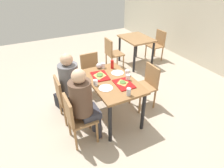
{
  "coord_description": "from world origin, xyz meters",
  "views": [
    {
      "loc": [
        2.43,
        -1.24,
        2.39
      ],
      "look_at": [
        0.0,
        0.0,
        0.69
      ],
      "focal_mm": 30.52,
      "sensor_mm": 36.0,
      "label": 1
    }
  ],
  "objects": [
    {
      "name": "handbag",
      "position": [
        -0.64,
        -0.76,
        0.14
      ],
      "size": [
        0.35,
        0.24,
        0.28
      ],
      "primitive_type": "cube",
      "rotation": [
        0.0,
        0.0,
        0.29
      ],
      "color": "black",
      "rests_on": "ground_plane"
    },
    {
      "name": "background_table",
      "position": [
        -1.67,
        1.58,
        0.63
      ],
      "size": [
        0.9,
        0.7,
        0.77
      ],
      "color": "#9E7247",
      "rests_on": "ground_plane"
    },
    {
      "name": "chair_left_end",
      "position": [
        -0.97,
        0.0,
        0.49
      ],
      "size": [
        0.4,
        0.4,
        0.84
      ],
      "color": "#9E7247",
      "rests_on": "ground_plane"
    },
    {
      "name": "plastic_cup_d",
      "position": [
        0.12,
        0.23,
        0.82
      ],
      "size": [
        0.07,
        0.07,
        0.1
      ],
      "primitive_type": "cylinder",
      "color": "white",
      "rests_on": "main_table"
    },
    {
      "name": "condiment_bottle",
      "position": [
        -0.38,
        0.2,
        0.85
      ],
      "size": [
        0.06,
        0.06,
        0.16
      ],
      "primitive_type": "cylinder",
      "color": "red",
      "rests_on": "main_table"
    },
    {
      "name": "tray_red_near",
      "position": [
        -0.21,
        -0.13,
        0.77
      ],
      "size": [
        0.39,
        0.3,
        0.02
      ],
      "primitive_type": "cube",
      "rotation": [
        0.0,
        0.0,
        -0.12
      ],
      "color": "#B21414",
      "rests_on": "main_table"
    },
    {
      "name": "paper_plate_near_edge",
      "position": [
        0.18,
        -0.2,
        0.77
      ],
      "size": [
        0.22,
        0.22,
        0.01
      ],
      "primitive_type": "cylinder",
      "color": "white",
      "rests_on": "main_table"
    },
    {
      "name": "soda_can",
      "position": [
        0.5,
        0.02,
        0.83
      ],
      "size": [
        0.07,
        0.07,
        0.12
      ],
      "primitive_type": "cylinder",
      "color": "#B7BCC6",
      "rests_on": "main_table"
    },
    {
      "name": "plastic_cup_c",
      "position": [
        -0.47,
        0.05,
        0.82
      ],
      "size": [
        0.07,
        0.07,
        0.1
      ],
      "primitive_type": "cylinder",
      "color": "white",
      "rests_on": "main_table"
    },
    {
      "name": "paper_plate_center",
      "position": [
        -0.18,
        0.2,
        0.77
      ],
      "size": [
        0.22,
        0.22,
        0.01
      ],
      "primitive_type": "cylinder",
      "color": "white",
      "rests_on": "main_table"
    },
    {
      "name": "person_in_brown_jacket",
      "position": [
        0.29,
        -0.61,
        0.74
      ],
      "size": [
        0.32,
        0.42,
        1.25
      ],
      "color": "#383842",
      "rests_on": "ground_plane"
    },
    {
      "name": "chair_far_side",
      "position": [
        0.0,
        0.75,
        0.49
      ],
      "size": [
        0.4,
        0.4,
        0.84
      ],
      "color": "#9E7247",
      "rests_on": "ground_plane"
    },
    {
      "name": "pizza_slice_b",
      "position": [
        0.18,
        0.1,
        0.79
      ],
      "size": [
        0.19,
        0.17,
        0.02
      ],
      "color": "tan",
      "rests_on": "tray_red_far"
    },
    {
      "name": "plastic_cup_a",
      "position": [
        -0.03,
        0.31,
        0.82
      ],
      "size": [
        0.07,
        0.07,
        0.1
      ],
      "primitive_type": "cylinder",
      "color": "white",
      "rests_on": "main_table"
    },
    {
      "name": "main_table",
      "position": [
        0.0,
        0.0,
        0.66
      ],
      "size": [
        1.18,
        0.72,
        0.77
      ],
      "color": "olive",
      "rests_on": "ground_plane"
    },
    {
      "name": "tray_red_far",
      "position": [
        0.21,
        0.11,
        0.77
      ],
      "size": [
        0.37,
        0.28,
        0.02
      ],
      "primitive_type": "cube",
      "rotation": [
        0.0,
        0.0,
        -0.05
      ],
      "color": "#B21414",
      "rests_on": "main_table"
    },
    {
      "name": "plastic_cup_b",
      "position": [
        0.03,
        -0.31,
        0.82
      ],
      "size": [
        0.07,
        0.07,
        0.1
      ],
      "primitive_type": "cylinder",
      "color": "white",
      "rests_on": "main_table"
    },
    {
      "name": "chair_near_right",
      "position": [
        0.29,
        -0.75,
        0.49
      ],
      "size": [
        0.4,
        0.4,
        0.84
      ],
      "color": "#9E7247",
      "rests_on": "ground_plane"
    },
    {
      "name": "background_chair_far",
      "position": [
        -1.67,
        2.32,
        0.49
      ],
      "size": [
        0.4,
        0.4,
        0.84
      ],
      "color": "#9E7247",
      "rests_on": "ground_plane"
    },
    {
      "name": "chair_near_left",
      "position": [
        -0.29,
        -0.75,
        0.49
      ],
      "size": [
        0.4,
        0.4,
        0.84
      ],
      "color": "#9E7247",
      "rests_on": "ground_plane"
    },
    {
      "name": "pizza_slice_a",
      "position": [
        -0.22,
        -0.13,
        0.79
      ],
      "size": [
        0.27,
        0.25,
        0.02
      ],
      "color": "tan",
      "rests_on": "tray_red_near"
    },
    {
      "name": "ground_plane",
      "position": [
        0.0,
        0.0,
        -0.01
      ],
      "size": [
        10.0,
        10.0,
        0.02
      ],
      "primitive_type": "cube",
      "color": "#B7A893"
    },
    {
      "name": "foil_bundle",
      "position": [
        -0.5,
        -0.02,
        0.82
      ],
      "size": [
        0.1,
        0.1,
        0.1
      ],
      "primitive_type": "sphere",
      "color": "silver",
      "rests_on": "main_table"
    },
    {
      "name": "person_in_red",
      "position": [
        -0.29,
        -0.61,
        0.74
      ],
      "size": [
        0.32,
        0.42,
        1.25
      ],
      "color": "#383842",
      "rests_on": "ground_plane"
    },
    {
      "name": "background_chair_near",
      "position": [
        -1.67,
        0.85,
        0.49
      ],
      "size": [
        0.4,
        0.4,
        0.84
      ],
      "color": "#9E7247",
      "rests_on": "ground_plane"
    }
  ]
}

